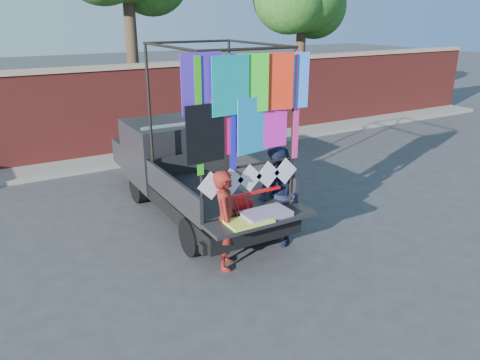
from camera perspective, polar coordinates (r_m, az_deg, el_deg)
ground at (r=8.37m, az=-0.46°, el=-8.72°), size 90.00×90.00×0.00m
brick_wall at (r=14.13m, az=-14.89°, el=8.19°), size 30.00×0.45×2.61m
curb at (r=13.78m, az=-13.62°, el=2.57°), size 30.00×1.20×0.12m
pickup_truck at (r=10.13m, az=-6.93°, el=1.73°), size 2.21×5.56×3.50m
woman at (r=7.55m, az=-1.75°, el=-4.89°), size 0.65×0.73×1.68m
man at (r=8.33m, az=4.69°, el=-2.10°), size 0.75×0.93×1.80m
streamer_bundle at (r=7.84m, az=0.95°, el=-3.18°), size 1.06×0.06×0.73m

